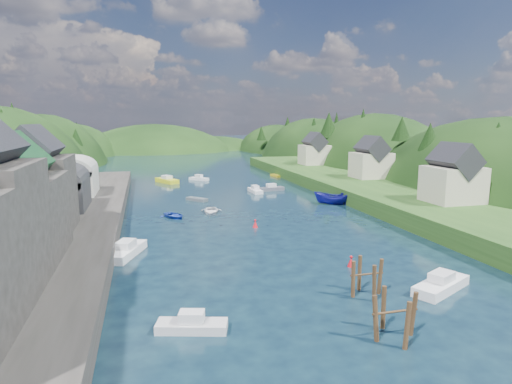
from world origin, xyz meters
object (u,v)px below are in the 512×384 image
object	(u,v)px
piling_cluster_near	(394,320)
channel_buoy_far	(255,224)
channel_buoy_near	(351,262)
piling_cluster_far	(367,281)

from	to	relation	value
piling_cluster_near	channel_buoy_far	size ratio (longest dim) A/B	3.28
channel_buoy_near	channel_buoy_far	distance (m)	17.68
piling_cluster_near	channel_buoy_far	distance (m)	30.04
piling_cluster_far	channel_buoy_near	world-z (taller)	piling_cluster_far
piling_cluster_near	channel_buoy_near	world-z (taller)	piling_cluster_near
channel_buoy_near	channel_buoy_far	xyz separation A→B (m)	(-5.05, 16.94, 0.00)
piling_cluster_far	channel_buoy_near	distance (m)	6.83
piling_cluster_near	channel_buoy_far	world-z (taller)	piling_cluster_near
channel_buoy_far	piling_cluster_far	bearing A→B (deg)	-82.55
piling_cluster_far	channel_buoy_far	bearing A→B (deg)	97.45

